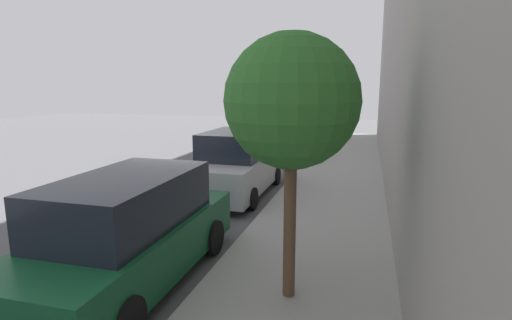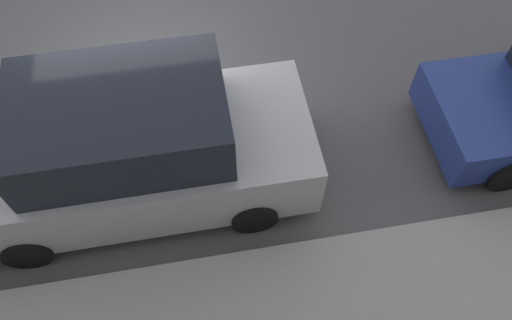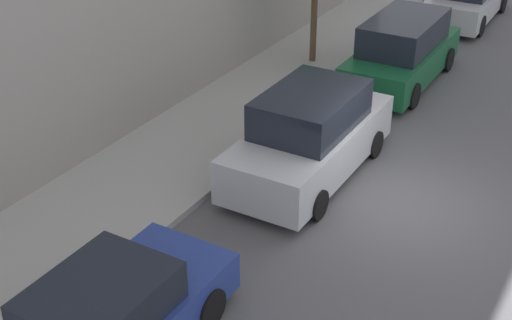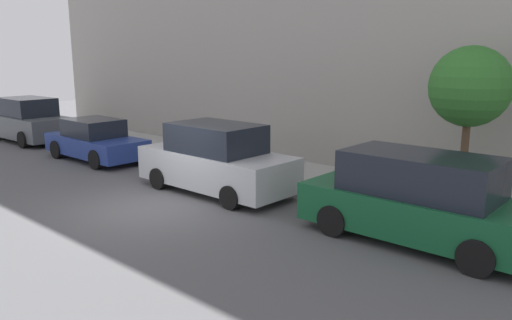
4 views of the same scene
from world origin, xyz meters
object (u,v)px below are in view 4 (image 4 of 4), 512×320
Objects in this scene: parked_suv_third at (216,160)px; street_tree at (470,87)px; parked_minivan_second at (419,200)px; parked_sedan_fourth at (95,141)px; parked_suv_fifth at (28,121)px.

parked_suv_third is 1.21× the size of street_tree.
parked_minivan_second is 12.60m from parked_sedan_fourth.
parked_sedan_fourth is at bearing 102.56° from street_tree.
parked_minivan_second is 18.56m from parked_suv_fifth.
parked_suv_third is 0.99× the size of parked_suv_fifth.
street_tree is (2.79, -12.51, 2.40)m from parked_sedan_fourth.
parked_suv_fifth is 18.79m from street_tree.
parked_sedan_fourth is (-0.05, 12.60, -0.20)m from parked_minivan_second.
parked_suv_fifth is 1.22× the size of street_tree.
parked_minivan_second is at bearing -88.99° from parked_suv_third.
parked_sedan_fourth is at bearing -91.50° from parked_suv_fifth.
parked_suv_third is 12.56m from parked_suv_fifth.
parked_suv_fifth is at bearing 88.50° from parked_sedan_fourth.
parked_minivan_second is 3.51m from street_tree.
street_tree is at bearing -77.44° from parked_sedan_fourth.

